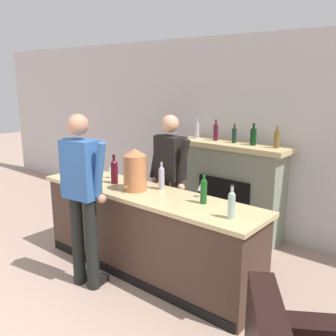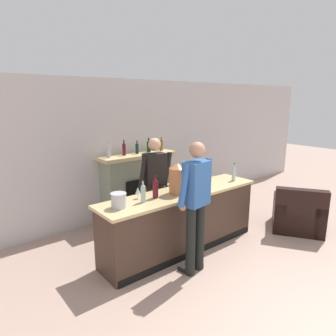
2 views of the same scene
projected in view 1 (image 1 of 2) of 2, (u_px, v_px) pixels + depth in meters
wall_back_panel at (243, 137)px, 5.24m from camera, size 12.00×0.07×2.75m
bar_counter at (145, 233)px, 4.21m from camera, size 2.81×0.66×0.97m
fireplace_stone at (232, 189)px, 5.21m from camera, size 1.58×0.52×1.62m
person_customer at (82, 194)px, 3.81m from camera, size 0.65×0.34×1.84m
person_bartender at (170, 179)px, 4.58m from camera, size 0.66×0.34×1.76m
copper_dispenser at (135, 170)px, 4.09m from camera, size 0.26×0.30×0.47m
ice_bucket_steel at (81, 167)px, 4.77m from camera, size 0.21×0.21×0.20m
wine_bottle_rose_blush at (98, 169)px, 4.50m from camera, size 0.07×0.07×0.32m
wine_bottle_port_short at (232, 204)px, 3.29m from camera, size 0.07×0.07×0.31m
wine_bottle_merlot_tall at (162, 177)px, 4.14m from camera, size 0.07×0.07×0.33m
wine_bottle_burgundy_dark at (114, 171)px, 4.38m from camera, size 0.08×0.08×0.34m
wine_bottle_cabernet_heavy at (204, 190)px, 3.68m from camera, size 0.07×0.07×0.32m
wine_glass_front_right at (111, 169)px, 4.62m from camera, size 0.07×0.07×0.17m
wine_glass_near_bucket at (201, 187)px, 3.89m from camera, size 0.07×0.07×0.15m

